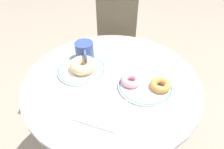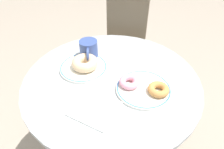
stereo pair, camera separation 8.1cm
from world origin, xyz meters
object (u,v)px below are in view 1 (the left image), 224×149
cafe_table (112,116)px  paper_napkin (101,110)px  donut_glazed (83,65)px  plate_left (82,70)px  coffee_mug (85,52)px  plate_right (145,86)px  donut_pink_frosted (131,80)px  donut_old_fashioned (160,85)px

cafe_table → paper_napkin: size_ratio=4.88×
cafe_table → donut_glazed: 0.30m
plate_left → coffee_mug: bearing=99.4°
cafe_table → plate_right: bearing=-5.8°
donut_glazed → plate_right: bearing=-6.0°
donut_glazed → donut_pink_frosted: (0.21, -0.03, -0.01)m
cafe_table → donut_pink_frosted: (0.08, -0.02, 0.27)m
plate_right → donut_glazed: 0.27m
donut_pink_frosted → plate_right: bearing=4.0°
plate_left → donut_old_fashioned: (0.33, -0.03, 0.02)m
donut_old_fashioned → donut_pink_frosted: 0.11m
plate_right → coffee_mug: 0.31m
paper_napkin → cafe_table: bearing=93.2°
paper_napkin → plate_right: bearing=50.9°
cafe_table → plate_left: plate_left is taller
plate_left → plate_right: (0.27, -0.03, 0.00)m
donut_glazed → cafe_table: bearing=-6.2°
plate_right → donut_glazed: (-0.26, 0.03, 0.03)m
plate_right → donut_old_fashioned: bearing=-1.8°
donut_pink_frosted → paper_napkin: bearing=-115.1°
cafe_table → donut_pink_frosted: bearing=-12.4°
plate_left → plate_right: size_ratio=0.97×
plate_left → paper_napkin: plate_left is taller
cafe_table → paper_napkin: bearing=-86.8°
donut_old_fashioned → donut_pink_frosted: same height
donut_old_fashioned → paper_napkin: (-0.18, -0.15, -0.02)m
donut_glazed → donut_old_fashioned: donut_glazed is taller
paper_napkin → coffee_mug: 0.31m
donut_glazed → paper_napkin: size_ratio=0.77×
coffee_mug → cafe_table: bearing=-31.8°
plate_left → donut_pink_frosted: (0.22, -0.03, 0.02)m
cafe_table → plate_right: plate_right is taller
donut_glazed → coffee_mug: size_ratio=0.98×
plate_right → donut_old_fashioned: 0.06m
plate_left → coffee_mug: 0.09m
cafe_table → plate_left: size_ratio=3.53×
coffee_mug → paper_napkin: bearing=-58.9°
coffee_mug → donut_old_fashioned: bearing=-17.6°
paper_napkin → coffee_mug: bearing=121.1°
cafe_table → plate_right: 0.29m
plate_right → donut_glazed: bearing=174.0°
cafe_table → coffee_mug: 0.34m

